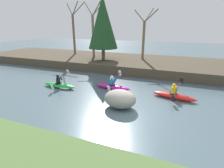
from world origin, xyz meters
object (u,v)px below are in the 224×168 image
at_px(kayaker_trailing, 60,85).
at_px(kayaker_middle, 113,86).
at_px(boulder_midstream, 120,99).
at_px(kayaker_lead, 174,95).

bearing_deg(kayaker_trailing, kayaker_middle, 18.40).
xyz_separation_m(kayaker_trailing, boulder_midstream, (5.27, -1.48, 0.32)).
relative_size(kayaker_middle, kayaker_trailing, 1.00).
height_order(kayaker_lead, boulder_midstream, kayaker_lead).
distance_m(kayaker_lead, kayaker_middle, 4.31).
bearing_deg(kayaker_trailing, boulder_midstream, -14.59).
height_order(kayaker_middle, kayaker_trailing, same).
relative_size(kayaker_trailing, boulder_midstream, 1.50).
distance_m(kayaker_middle, boulder_midstream, 3.06).
height_order(kayaker_lead, kayaker_trailing, same).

